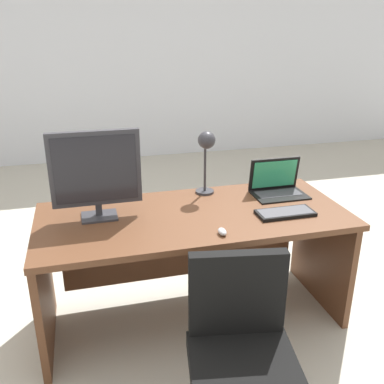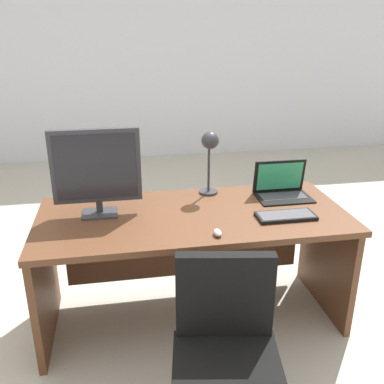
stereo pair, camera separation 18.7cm
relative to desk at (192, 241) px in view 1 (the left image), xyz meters
The scene contains 9 objects.
ground 1.54m from the desk, 90.00° to the left, with size 12.00×12.00×0.00m, color #B7B2A3.
back_wall 3.79m from the desk, 90.00° to the left, with size 10.00×0.10×2.80m, color silver.
desk is the anchor object (origin of this frame).
monitor 0.72m from the desk, behind, with size 0.49×0.16×0.50m.
laptop 0.68m from the desk, 12.81° to the left, with size 0.34×0.23×0.23m.
keyboard 0.59m from the desk, 21.25° to the right, with size 0.33×0.14×0.02m.
mouse 0.42m from the desk, 77.64° to the right, with size 0.04×0.07×0.03m.
desk_lamp 0.58m from the desk, 56.09° to the left, with size 0.12×0.14×0.42m.
office_chair 0.91m from the desk, 90.38° to the right, with size 0.56×0.56×0.84m.
Camera 1 is at (-0.58, -2.20, 1.75)m, focal length 40.00 mm.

